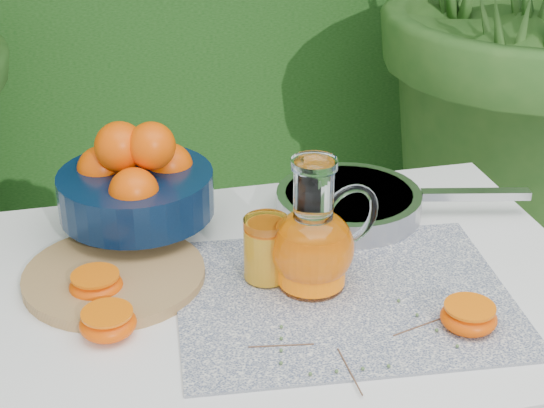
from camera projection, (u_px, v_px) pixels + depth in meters
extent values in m
cube|color=white|center=(275.00, 295.00, 1.30)|extent=(1.00, 0.70, 0.04)
cylinder|color=white|center=(17.00, 402.00, 1.64)|extent=(0.04, 0.04, 0.71)
cylinder|color=white|center=(441.00, 338.00, 1.83)|extent=(0.04, 0.04, 0.71)
cube|color=#0B183E|center=(343.00, 297.00, 1.26)|extent=(0.53, 0.43, 0.00)
cylinder|color=#A37A49|center=(114.00, 276.00, 1.30)|extent=(0.34, 0.34, 0.02)
cylinder|color=black|center=(139.00, 223.00, 1.43)|extent=(0.10, 0.10, 0.04)
cylinder|color=black|center=(136.00, 193.00, 1.40)|extent=(0.29, 0.29, 0.07)
sphere|color=#FF4402|center=(101.00, 170.00, 1.41)|extent=(0.09, 0.09, 0.08)
sphere|color=#FF4402|center=(169.00, 166.00, 1.42)|extent=(0.09, 0.09, 0.08)
sphere|color=#FF4402|center=(134.00, 193.00, 1.33)|extent=(0.09, 0.09, 0.08)
sphere|color=#FF4402|center=(136.00, 159.00, 1.45)|extent=(0.09, 0.09, 0.08)
sphere|color=#FF4402|center=(120.00, 147.00, 1.37)|extent=(0.09, 0.09, 0.08)
sphere|color=#FF4402|center=(152.00, 146.00, 1.36)|extent=(0.09, 0.09, 0.08)
cylinder|color=white|center=(311.00, 282.00, 1.28)|extent=(0.13, 0.13, 0.01)
ellipsoid|color=white|center=(312.00, 247.00, 1.26)|extent=(0.16, 0.16, 0.12)
cylinder|color=white|center=(314.00, 192.00, 1.21)|extent=(0.07, 0.07, 0.08)
cylinder|color=white|center=(314.00, 164.00, 1.19)|extent=(0.08, 0.08, 0.01)
torus|color=white|center=(350.00, 215.00, 1.27)|extent=(0.10, 0.04, 0.10)
cylinder|color=#EC6505|center=(312.00, 255.00, 1.26)|extent=(0.13, 0.13, 0.09)
cylinder|color=white|center=(266.00, 249.00, 1.28)|extent=(0.08, 0.08, 0.10)
cylinder|color=gold|center=(266.00, 254.00, 1.28)|extent=(0.07, 0.07, 0.08)
cylinder|color=orange|center=(266.00, 229.00, 1.26)|extent=(0.06, 0.06, 0.00)
cylinder|color=#B0B0B5|center=(348.00, 204.00, 1.48)|extent=(0.31, 0.31, 0.05)
cylinder|color=white|center=(349.00, 194.00, 1.48)|extent=(0.27, 0.27, 0.01)
cube|color=#B0B0B5|center=(476.00, 194.00, 1.48)|extent=(0.19, 0.06, 0.02)
ellipsoid|color=#FF4402|center=(108.00, 324.00, 1.17)|extent=(0.09, 0.09, 0.04)
cylinder|color=orange|center=(107.00, 313.00, 1.16)|extent=(0.08, 0.08, 0.00)
ellipsoid|color=#FF4402|center=(96.00, 286.00, 1.26)|extent=(0.09, 0.09, 0.04)
cylinder|color=orange|center=(95.00, 276.00, 1.25)|extent=(0.08, 0.08, 0.00)
ellipsoid|color=#FF4402|center=(469.00, 318.00, 1.18)|extent=(0.09, 0.09, 0.04)
cylinder|color=orange|center=(470.00, 307.00, 1.17)|extent=(0.08, 0.08, 0.00)
cylinder|color=brown|center=(350.00, 371.00, 1.10)|extent=(0.00, 0.10, 0.00)
sphere|color=#496736|center=(310.00, 374.00, 1.09)|extent=(0.01, 0.01, 0.01)
sphere|color=#496736|center=(337.00, 371.00, 1.09)|extent=(0.01, 0.01, 0.01)
sphere|color=#496736|center=(363.00, 368.00, 1.10)|extent=(0.01, 0.01, 0.01)
sphere|color=#496736|center=(389.00, 366.00, 1.10)|extent=(0.01, 0.01, 0.01)
cylinder|color=brown|center=(427.00, 324.00, 1.19)|extent=(0.11, 0.03, 0.00)
sphere|color=#496736|center=(399.00, 301.00, 1.24)|extent=(0.01, 0.01, 0.01)
sphere|color=#496736|center=(417.00, 315.00, 1.21)|extent=(0.01, 0.01, 0.01)
sphere|color=#496736|center=(437.00, 330.00, 1.17)|extent=(0.01, 0.01, 0.01)
sphere|color=#496736|center=(457.00, 346.00, 1.14)|extent=(0.01, 0.01, 0.01)
cylinder|color=brown|center=(281.00, 346.00, 1.15)|extent=(0.09, 0.02, 0.00)
sphere|color=#496736|center=(281.00, 363.00, 1.11)|extent=(0.01, 0.01, 0.01)
sphere|color=#496736|center=(281.00, 350.00, 1.13)|extent=(0.01, 0.01, 0.01)
sphere|color=#496736|center=(281.00, 338.00, 1.16)|extent=(0.01, 0.01, 0.01)
sphere|color=#496736|center=(281.00, 327.00, 1.18)|extent=(0.01, 0.01, 0.01)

